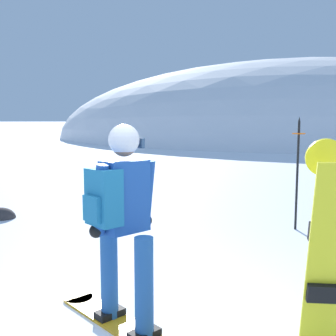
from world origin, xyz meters
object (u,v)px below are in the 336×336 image
at_px(snowboarder_main, 122,223).
at_px(rock_mid, 1,218).
at_px(piste_marker_near, 298,166).
at_px(spare_snowboard, 327,252).

xyz_separation_m(snowboarder_main, rock_mid, (-2.94, 3.65, -0.92)).
xyz_separation_m(snowboarder_main, piste_marker_near, (2.08, 3.39, 0.10)).
bearing_deg(spare_snowboard, snowboarder_main, 169.24).
bearing_deg(snowboarder_main, piste_marker_near, 58.54).
distance_m(snowboarder_main, rock_mid, 4.78).
relative_size(snowboarder_main, piste_marker_near, 0.97).
xyz_separation_m(spare_snowboard, piste_marker_near, (0.55, 3.68, 0.20)).
xyz_separation_m(spare_snowboard, rock_mid, (-4.47, 3.94, -0.82)).
bearing_deg(spare_snowboard, piste_marker_near, 81.58).
bearing_deg(rock_mid, spare_snowboard, -41.41).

